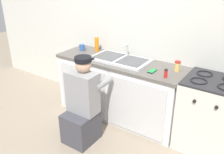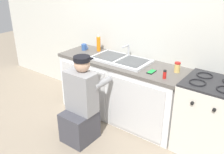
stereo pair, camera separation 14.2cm
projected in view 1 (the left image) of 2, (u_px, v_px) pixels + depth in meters
The scene contains 12 objects.
ground_plane at pixel (108, 124), 3.56m from camera, with size 12.00×12.00×0.00m, color gray.
back_wall at pixel (134, 28), 3.54m from camera, with size 6.00×0.10×2.50m, color silver.
counter_cabinet at pixel (119, 90), 3.61m from camera, with size 1.81×0.62×0.83m.
countertop at pixel (120, 62), 3.44m from camera, with size 1.85×0.62×0.04m, color #5B5651.
sink_double_basin at pixel (120, 59), 3.42m from camera, with size 0.80×0.44×0.19m.
stove_range at pixel (209, 114), 2.96m from camera, with size 0.65×0.62×0.90m.
plumber_person at pixel (82, 107), 3.08m from camera, with size 0.42×0.61×1.10m.
soap_bottle_orange at pixel (97, 44), 3.76m from camera, with size 0.06×0.06×0.25m.
spice_bottle_red at pixel (166, 73), 2.89m from camera, with size 0.04×0.04×0.10m.
coffee_mug at pixel (82, 47), 3.82m from camera, with size 0.13×0.08×0.09m.
condiment_jar at pixel (177, 66), 3.06m from camera, with size 0.07×0.07×0.13m.
cell_phone at pixel (152, 71), 3.07m from camera, with size 0.07×0.14×0.01m.
Camera 1 is at (1.71, -2.43, 2.06)m, focal length 40.00 mm.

